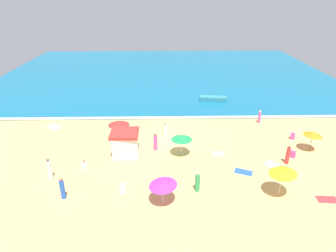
{
  "coord_description": "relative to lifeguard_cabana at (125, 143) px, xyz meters",
  "views": [
    {
      "loc": [
        -0.7,
        -26.91,
        14.32
      ],
      "look_at": [
        -0.09,
        2.29,
        0.8
      ],
      "focal_mm": 31.43,
      "sensor_mm": 36.0,
      "label": 1
    }
  ],
  "objects": [
    {
      "name": "beachgoer_6",
      "position": [
        -3.97,
        -6.53,
        -0.35
      ],
      "size": [
        0.49,
        0.49,
        1.79
      ],
      "color": "blue",
      "rests_on": "ground_plane"
    },
    {
      "name": "small_boat_0",
      "position": [
        10.71,
        14.51,
        -0.79
      ],
      "size": [
        3.83,
        1.71,
        0.61
      ],
      "color": "teal",
      "rests_on": "ocean_water"
    },
    {
      "name": "beachgoer_2",
      "position": [
        6.23,
        -5.84,
        -0.39
      ],
      "size": [
        0.54,
        0.54,
        1.73
      ],
      "color": "green",
      "rests_on": "ground_plane"
    },
    {
      "name": "beach_towel_0",
      "position": [
        8.9,
        -0.17,
        -1.19
      ],
      "size": [
        1.07,
        0.84,
        0.01
      ],
      "color": "white",
      "rests_on": "ground_plane"
    },
    {
      "name": "beachgoer_11",
      "position": [
        -5.82,
        -3.92,
        -0.31
      ],
      "size": [
        0.54,
        0.54,
        1.9
      ],
      "color": "white",
      "rests_on": "ground_plane"
    },
    {
      "name": "beachgoer_7",
      "position": [
        -3.3,
        -2.54,
        -0.81
      ],
      "size": [
        0.54,
        0.54,
        0.9
      ],
      "color": "white",
      "rests_on": "ground_plane"
    },
    {
      "name": "ocean_water",
      "position": [
        4.25,
        30.29,
        -1.14
      ],
      "size": [
        60.0,
        44.0,
        0.1
      ],
      "primitive_type": "cube",
      "color": "#146B93",
      "rests_on": "ground_plane"
    },
    {
      "name": "beachgoer_0",
      "position": [
        3.87,
        3.51,
        -0.43
      ],
      "size": [
        0.43,
        0.43,
        1.63
      ],
      "color": "white",
      "rests_on": "ground_plane"
    },
    {
      "name": "beach_umbrella_3",
      "position": [
        3.54,
        -7.24,
        0.54
      ],
      "size": [
        2.57,
        2.56,
        2.03
      ],
      "color": "silver",
      "rests_on": "ground_plane"
    },
    {
      "name": "wave_breaker_foam",
      "position": [
        4.25,
        8.59,
        -1.09
      ],
      "size": [
        57.0,
        0.7,
        0.01
      ],
      "primitive_type": "cube",
      "color": "white",
      "rests_on": "ocean_water"
    },
    {
      "name": "beach_umbrella_2",
      "position": [
        12.44,
        -6.52,
        0.93
      ],
      "size": [
        2.25,
        2.23,
        2.42
      ],
      "color": "silver",
      "rests_on": "ground_plane"
    },
    {
      "name": "beachgoer_3",
      "position": [
        17.3,
        2.79,
        -0.83
      ],
      "size": [
        0.59,
        0.59,
        0.88
      ],
      "color": "#D84CA5",
      "rests_on": "ground_plane"
    },
    {
      "name": "beach_towel_2",
      "position": [
        10.54,
        -3.32,
        -1.19
      ],
      "size": [
        1.73,
        1.39,
        0.01
      ],
      "color": "blue",
      "rests_on": "ground_plane"
    },
    {
      "name": "ground_plane",
      "position": [
        4.25,
        2.29,
        -1.19
      ],
      "size": [
        60.0,
        60.0,
        0.0
      ],
      "primitive_type": "plane",
      "color": "#E5B26B"
    },
    {
      "name": "beachgoer_5",
      "position": [
        2.86,
        0.81,
        -0.35
      ],
      "size": [
        0.48,
        0.48,
        1.8
      ],
      "color": "#D84CA5",
      "rests_on": "ground_plane"
    },
    {
      "name": "beach_towel_3",
      "position": [
        -8.91,
        6.32,
        -1.19
      ],
      "size": [
        1.91,
        1.86,
        0.01
      ],
      "color": "white",
      "rests_on": "ground_plane"
    },
    {
      "name": "beachgoer_4",
      "position": [
        15.81,
        -0.95,
        -0.83
      ],
      "size": [
        0.59,
        0.59,
        0.86
      ],
      "color": "#D84CA5",
      "rests_on": "ground_plane"
    },
    {
      "name": "beach_towel_4",
      "position": [
        15.91,
        -7.14,
        -1.19
      ],
      "size": [
        1.57,
        0.97,
        0.01
      ],
      "color": "red",
      "rests_on": "ground_plane"
    },
    {
      "name": "beach_towel_1",
      "position": [
        13.6,
        -2.39,
        -1.19
      ],
      "size": [
        1.74,
        1.96,
        0.01
      ],
      "color": "white",
      "rests_on": "ground_plane"
    },
    {
      "name": "lifeguard_cabana",
      "position": [
        0.0,
        0.0,
        0.0
      ],
      "size": [
        2.62,
        2.53,
        2.35
      ],
      "color": "white",
      "rests_on": "ground_plane"
    },
    {
      "name": "beachgoer_8",
      "position": [
        14.81,
        -1.98,
        -0.36
      ],
      "size": [
        0.48,
        0.48,
        1.79
      ],
      "color": "red",
      "rests_on": "ground_plane"
    },
    {
      "name": "beachgoer_10",
      "position": [
        15.01,
        7.07,
        -0.42
      ],
      "size": [
        0.42,
        0.42,
        1.57
      ],
      "color": "#D84CA5",
      "rests_on": "ground_plane"
    },
    {
      "name": "beach_umbrella_0",
      "position": [
        5.33,
        -0.29,
        0.62
      ],
      "size": [
        2.69,
        2.69,
        1.98
      ],
      "color": "silver",
      "rests_on": "ground_plane"
    },
    {
      "name": "beachgoer_9",
      "position": [
        13.63,
        -3.67,
        -0.84
      ],
      "size": [
        0.65,
        0.65,
        0.86
      ],
      "color": "blue",
      "rests_on": "ground_plane"
    },
    {
      "name": "beach_umbrella_1",
      "position": [
        -1.06,
        3.65,
        0.44
      ],
      "size": [
        3.12,
        3.12,
        1.87
      ],
      "color": "#4C3823",
      "rests_on": "ground_plane"
    },
    {
      "name": "beach_umbrella_4",
      "position": [
        17.99,
        0.29,
        0.66
      ],
      "size": [
        2.18,
        2.16,
        2.12
      ],
      "color": "#4C3823",
      "rests_on": "ground_plane"
    },
    {
      "name": "beachgoer_1",
      "position": [
        0.45,
        -5.92,
        -0.8
      ],
      "size": [
        0.47,
        0.47,
        0.94
      ],
      "color": "white",
      "rests_on": "ground_plane"
    }
  ]
}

